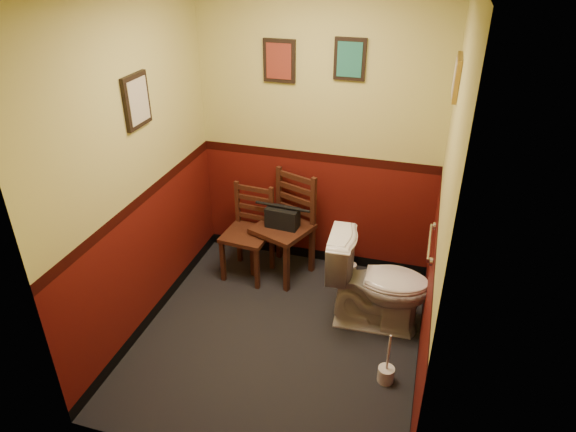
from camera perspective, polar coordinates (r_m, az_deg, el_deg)
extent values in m
cube|color=black|center=(4.32, -0.96, -13.27)|extent=(2.20, 2.40, 0.00)
cube|color=#52100B|center=(4.62, 3.37, 9.32)|extent=(2.20, 0.00, 2.70)
cube|color=#52100B|center=(2.60, -9.15, -8.18)|extent=(2.20, 0.00, 2.70)
cube|color=#52100B|center=(3.99, -16.44, 4.89)|extent=(0.00, 2.40, 2.70)
cube|color=#52100B|center=(3.42, 16.75, 0.66)|extent=(0.00, 2.40, 2.70)
cylinder|color=silver|center=(3.83, 15.50, -2.84)|extent=(0.03, 0.50, 0.03)
cylinder|color=silver|center=(3.62, 15.62, -4.89)|extent=(0.02, 0.06, 0.06)
cylinder|color=silver|center=(4.05, 15.94, -1.07)|extent=(0.02, 0.06, 0.06)
cube|color=black|center=(4.53, -0.97, 16.86)|extent=(0.28, 0.03, 0.36)
cube|color=maroon|center=(4.51, -1.03, 16.81)|extent=(0.22, 0.01, 0.30)
cube|color=black|center=(4.38, 6.89, 16.92)|extent=(0.26, 0.03, 0.34)
cube|color=#216A58|center=(4.36, 6.85, 16.88)|extent=(0.20, 0.01, 0.28)
cube|color=black|center=(3.90, -16.48, 12.17)|extent=(0.03, 0.30, 0.38)
cube|color=#BEB395|center=(3.89, -16.26, 12.16)|extent=(0.01, 0.24, 0.31)
cube|color=olive|center=(3.74, 18.28, 14.44)|extent=(0.03, 0.34, 0.28)
cube|color=#BEB395|center=(3.74, 18.02, 14.48)|extent=(0.01, 0.28, 0.22)
imported|color=white|center=(4.25, 9.99, -7.39)|extent=(0.86, 0.51, 0.82)
cylinder|color=silver|center=(4.00, 10.81, -16.90)|extent=(0.12, 0.12, 0.12)
cylinder|color=silver|center=(3.86, 11.10, -14.80)|extent=(0.02, 0.02, 0.34)
cube|color=#442014|center=(4.78, -4.59, -2.10)|extent=(0.44, 0.44, 0.04)
cube|color=#442014|center=(4.84, -7.26, -4.92)|extent=(0.04, 0.04, 0.44)
cube|color=#442014|center=(5.10, -5.43, -2.89)|extent=(0.04, 0.04, 0.44)
cube|color=#442014|center=(4.71, -3.46, -5.82)|extent=(0.04, 0.04, 0.44)
cube|color=#442014|center=(4.97, -1.79, -3.68)|extent=(0.04, 0.04, 0.44)
cube|color=#442014|center=(4.89, -5.64, 1.51)|extent=(0.04, 0.04, 0.44)
cube|color=#442014|center=(4.75, -1.85, 0.81)|extent=(0.04, 0.04, 0.44)
cube|color=#442014|center=(4.87, -3.72, -0.10)|extent=(0.33, 0.05, 0.04)
cube|color=#442014|center=(4.83, -3.76, 0.91)|extent=(0.33, 0.05, 0.04)
cube|color=#442014|center=(4.78, -3.80, 1.94)|extent=(0.33, 0.05, 0.04)
cube|color=#442014|center=(4.74, -3.84, 2.99)|extent=(0.33, 0.05, 0.04)
cube|color=#442014|center=(4.75, -0.61, -1.39)|extent=(0.60, 0.60, 0.04)
cube|color=#442014|center=(4.86, -3.89, -4.14)|extent=(0.06, 0.06, 0.50)
cube|color=#442014|center=(5.12, -0.98, -2.21)|extent=(0.06, 0.06, 0.50)
cube|color=#442014|center=(4.65, -0.16, -5.77)|extent=(0.06, 0.06, 0.50)
cube|color=#442014|center=(4.92, 2.67, -3.67)|extent=(0.06, 0.06, 0.50)
cube|color=#442014|center=(4.89, -0.99, 2.81)|extent=(0.06, 0.05, 0.50)
cube|color=#442014|center=(4.67, 2.84, 1.50)|extent=(0.06, 0.05, 0.50)
cube|color=#442014|center=(4.84, 0.87, 0.71)|extent=(0.36, 0.16, 0.05)
cube|color=#442014|center=(4.79, 0.88, 1.87)|extent=(0.36, 0.16, 0.05)
cube|color=#442014|center=(4.74, 0.89, 3.06)|extent=(0.36, 0.16, 0.05)
cube|color=#442014|center=(4.69, 0.90, 4.27)|extent=(0.36, 0.16, 0.05)
cube|color=black|center=(4.70, -0.62, -0.18)|extent=(0.31, 0.17, 0.19)
cylinder|color=black|center=(4.64, -0.62, 1.03)|extent=(0.26, 0.05, 0.03)
cylinder|color=silver|center=(5.03, 5.54, -5.63)|extent=(0.12, 0.12, 0.10)
cylinder|color=silver|center=(5.02, 6.95, -5.85)|extent=(0.12, 0.12, 0.10)
cylinder|color=silver|center=(4.96, 6.28, -4.81)|extent=(0.12, 0.12, 0.10)
cylinder|color=silver|center=(4.88, 6.30, -3.93)|extent=(0.12, 0.12, 0.10)
cylinder|color=silver|center=(4.85, 6.44, -2.70)|extent=(0.12, 0.12, 0.10)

